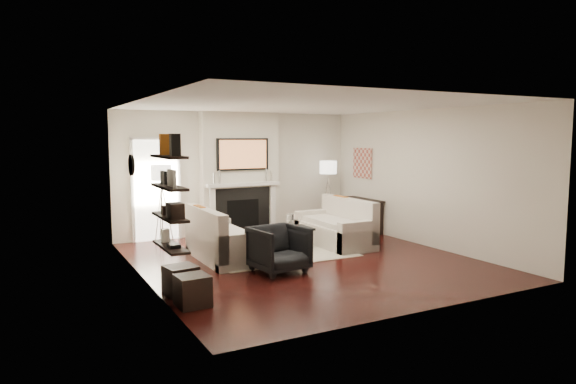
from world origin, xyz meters
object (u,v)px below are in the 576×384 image
armchair (279,247)px  ottoman_near (181,280)px  coffee_table (283,230)px  lamp_left_shade (161,173)px  loveseat_left_base (224,248)px  lamp_right_shade (328,167)px  loveseat_right_base (335,235)px

armchair → ottoman_near: 1.80m
coffee_table → lamp_left_shade: bearing=139.4°
loveseat_left_base → coffee_table: (1.27, 0.16, 0.19)m
lamp_left_shade → lamp_right_shade: bearing=-0.6°
loveseat_right_base → armchair: (-1.92, -1.32, 0.20)m
lamp_left_shade → lamp_right_shade: same height
loveseat_left_base → lamp_left_shade: 2.26m
loveseat_left_base → coffee_table: bearing=7.0°
loveseat_left_base → ottoman_near: 2.06m
lamp_left_shade → coffee_table: bearing=-40.6°
loveseat_right_base → ottoman_near: loveseat_right_base is taller
loveseat_left_base → armchair: armchair is taller
loveseat_right_base → lamp_right_shade: bearing=62.0°
ottoman_near → lamp_left_shade: bearing=79.7°
loveseat_left_base → loveseat_right_base: same height
coffee_table → armchair: bearing=-120.0°
loveseat_right_base → armchair: size_ratio=2.21×
armchair → coffee_table: bearing=53.0°
lamp_left_shade → lamp_right_shade: 3.90m
loveseat_right_base → lamp_right_shade: (0.87, 1.63, 1.24)m
lamp_right_shade → ottoman_near: size_ratio=1.00×
lamp_right_shade → ottoman_near: 5.78m
armchair → lamp_left_shade: bearing=103.4°
loveseat_left_base → ottoman_near: (-1.25, -1.64, -0.01)m
lamp_left_shade → ottoman_near: (-0.62, -3.42, -1.25)m
loveseat_left_base → ottoman_near: bearing=-127.3°
loveseat_left_base → lamp_left_shade: bearing=109.5°
loveseat_right_base → coffee_table: (-1.13, 0.05, 0.19)m
armchair → lamp_right_shade: bearing=39.7°
loveseat_left_base → coffee_table: same height
loveseat_right_base → lamp_left_shade: lamp_left_shade is taller
armchair → loveseat_left_base: bearing=104.7°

